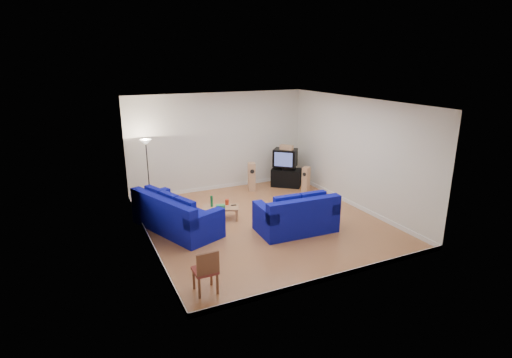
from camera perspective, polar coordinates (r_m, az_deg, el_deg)
name	(u,v)px	position (r m, az deg, el deg)	size (l,w,h in m)	color
room	(263,167)	(10.32, 0.95, 1.78)	(6.01, 6.51, 3.21)	brown
sofa_three_seat	(175,217)	(10.40, -11.54, -5.35)	(1.92, 2.72, 0.96)	#000278
sofa_loveseat	(297,218)	(10.18, 5.86, -5.51)	(2.00, 1.17, 0.97)	#000278
coffee_table	(221,208)	(10.96, -5.07, -4.21)	(1.08, 0.84, 0.35)	tan
bottle	(212,201)	(10.92, -6.35, -3.19)	(0.07, 0.07, 0.31)	#197233
tissue_box	(220,207)	(10.82, -5.10, -3.94)	(0.23, 0.13, 0.10)	green
red_canister	(227,202)	(11.05, -4.17, -3.31)	(0.11, 0.11, 0.15)	red
remote	(234,205)	(11.00, -3.21, -3.75)	(0.15, 0.05, 0.02)	black
tv_stand	(286,178)	(13.76, 4.34, 0.20)	(0.99, 0.55, 0.60)	black
av_receiver	(288,168)	(13.66, 4.66, 1.61)	(0.45, 0.36, 0.10)	black
television	(285,158)	(13.59, 4.19, 3.06)	(0.94, 0.92, 0.59)	black
centre_speaker	(287,147)	(13.44, 4.38, 4.53)	(0.44, 0.18, 0.15)	tan
speaker_left	(252,177)	(13.18, -0.63, 0.31)	(0.29, 0.33, 0.95)	tan
speaker_right	(306,179)	(13.24, 7.15, -0.03)	(0.31, 0.29, 0.83)	tan
floor_lamp	(146,151)	(12.08, -15.39, 3.86)	(0.34, 0.34, 1.98)	black
dining_chair	(206,270)	(7.59, -7.15, -12.71)	(0.43, 0.43, 0.89)	brown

